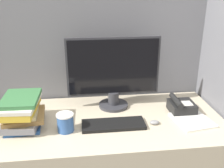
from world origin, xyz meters
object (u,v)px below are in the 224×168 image
at_px(monitor, 113,74).
at_px(coffee_cup, 65,122).
at_px(mouse, 154,122).
at_px(keyboard, 113,124).
at_px(book_stack, 22,112).
at_px(desk_telephone, 181,106).

relative_size(monitor, coffee_cup, 5.70).
distance_m(monitor, mouse, 0.42).
bearing_deg(keyboard, mouse, -2.06).
relative_size(coffee_cup, book_stack, 0.35).
bearing_deg(desk_telephone, coffee_cup, -168.89).
bearing_deg(keyboard, coffee_cup, -175.85).
height_order(mouse, coffee_cup, coffee_cup).
distance_m(monitor, desk_telephone, 0.50).
bearing_deg(coffee_cup, desk_telephone, 11.11).
height_order(keyboard, desk_telephone, desk_telephone).
xyz_separation_m(monitor, keyboard, (-0.03, -0.27, -0.23)).
bearing_deg(monitor, keyboard, -96.97).
distance_m(keyboard, book_stack, 0.55).
height_order(keyboard, book_stack, book_stack).
height_order(monitor, mouse, monitor).
bearing_deg(book_stack, mouse, -5.29).
relative_size(coffee_cup, desk_telephone, 0.61).
relative_size(keyboard, coffee_cup, 3.50).
bearing_deg(mouse, keyboard, 177.94).
bearing_deg(desk_telephone, monitor, 162.16).
xyz_separation_m(mouse, coffee_cup, (-0.54, -0.01, 0.04)).
bearing_deg(desk_telephone, keyboard, -164.83).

